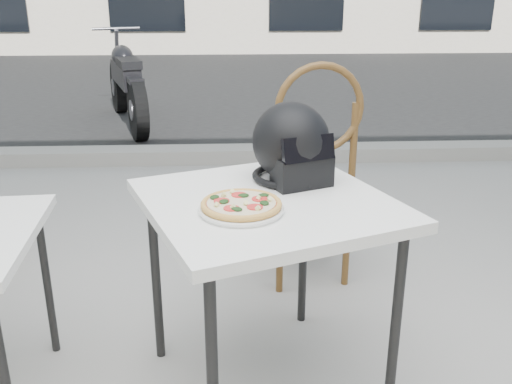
{
  "coord_description": "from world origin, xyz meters",
  "views": [
    {
      "loc": [
        -0.05,
        -1.78,
        1.45
      ],
      "look_at": [
        0.04,
        -0.02,
        0.81
      ],
      "focal_mm": 40.0,
      "sensor_mm": 36.0,
      "label": 1
    }
  ],
  "objects_px": {
    "pizza": "(241,204)",
    "cafe_table_main": "(267,217)",
    "motorcycle": "(126,84)",
    "cafe_chair_main": "(311,164)",
    "helmet": "(292,146)",
    "plate": "(241,210)"
  },
  "relations": [
    {
      "from": "pizza",
      "to": "cafe_table_main",
      "type": "bearing_deg",
      "value": 51.83
    },
    {
      "from": "pizza",
      "to": "motorcycle",
      "type": "relative_size",
      "value": 0.16
    },
    {
      "from": "cafe_table_main",
      "to": "motorcycle",
      "type": "height_order",
      "value": "motorcycle"
    },
    {
      "from": "cafe_table_main",
      "to": "pizza",
      "type": "bearing_deg",
      "value": -128.17
    },
    {
      "from": "cafe_chair_main",
      "to": "helmet",
      "type": "bearing_deg",
      "value": 65.75
    },
    {
      "from": "motorcycle",
      "to": "helmet",
      "type": "bearing_deg",
      "value": -89.88
    },
    {
      "from": "cafe_chair_main",
      "to": "motorcycle",
      "type": "relative_size",
      "value": 0.58
    },
    {
      "from": "cafe_table_main",
      "to": "motorcycle",
      "type": "relative_size",
      "value": 0.53
    },
    {
      "from": "cafe_table_main",
      "to": "helmet",
      "type": "relative_size",
      "value": 2.69
    },
    {
      "from": "cafe_table_main",
      "to": "pizza",
      "type": "distance_m",
      "value": 0.18
    },
    {
      "from": "cafe_table_main",
      "to": "motorcycle",
      "type": "xyz_separation_m",
      "value": [
        -1.21,
        4.38,
        -0.25
      ]
    },
    {
      "from": "helmet",
      "to": "cafe_chair_main",
      "type": "relative_size",
      "value": 0.34
    },
    {
      "from": "cafe_table_main",
      "to": "pizza",
      "type": "height_order",
      "value": "pizza"
    },
    {
      "from": "pizza",
      "to": "helmet",
      "type": "xyz_separation_m",
      "value": [
        0.2,
        0.31,
        0.1
      ]
    },
    {
      "from": "cafe_table_main",
      "to": "plate",
      "type": "bearing_deg",
      "value": -128.13
    },
    {
      "from": "plate",
      "to": "helmet",
      "type": "bearing_deg",
      "value": 57.75
    },
    {
      "from": "motorcycle",
      "to": "pizza",
      "type": "bearing_deg",
      "value": -93.34
    },
    {
      "from": "plate",
      "to": "pizza",
      "type": "bearing_deg",
      "value": 83.48
    },
    {
      "from": "helmet",
      "to": "motorcycle",
      "type": "bearing_deg",
      "value": 85.42
    },
    {
      "from": "plate",
      "to": "motorcycle",
      "type": "xyz_separation_m",
      "value": [
        -1.12,
        4.5,
        -0.33
      ]
    },
    {
      "from": "pizza",
      "to": "cafe_chair_main",
      "type": "distance_m",
      "value": 1.01
    },
    {
      "from": "cafe_table_main",
      "to": "helmet",
      "type": "bearing_deg",
      "value": 61.81
    }
  ]
}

